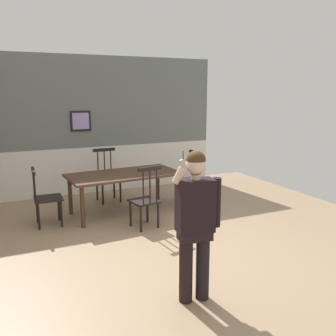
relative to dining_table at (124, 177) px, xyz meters
The scene contains 8 objects.
ground_plane 2.15m from the dining_table, 95.40° to the right, with size 8.18×8.18×0.00m, color #9E7F60.
room_back_partition 1.84m from the dining_table, 96.59° to the left, with size 5.66×0.17×2.89m.
dining_table is the anchor object (origin of this frame).
chair_near_window 0.89m from the dining_table, 85.70° to the right, with size 0.47×0.47×1.03m.
chair_by_doorway 1.38m from the dining_table, ahead, with size 0.43×0.43×1.02m.
chair_at_table_head 0.89m from the dining_table, 93.97° to the left, with size 0.48×0.48×1.04m.
chair_opposite_corner 1.38m from the dining_table, behind, with size 0.45×0.45×0.95m.
person_figure 3.08m from the dining_table, 94.48° to the right, with size 0.53×0.25×1.59m.
Camera 1 is at (-1.79, -4.13, 2.14)m, focal length 39.71 mm.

